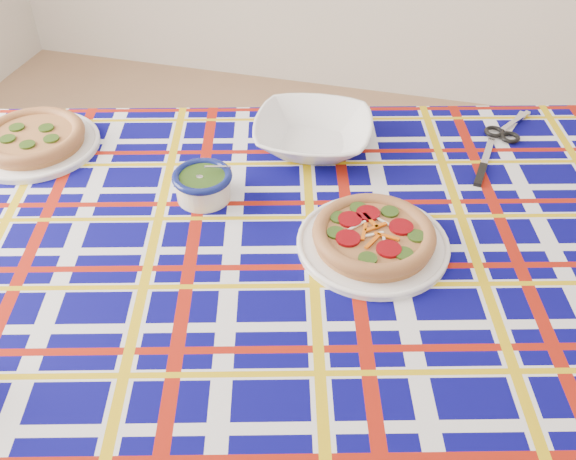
% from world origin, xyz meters
% --- Properties ---
extents(floor, '(4.00, 4.00, 0.00)m').
position_xyz_m(floor, '(0.00, 0.00, 0.00)').
color(floor, '#986F4E').
rests_on(floor, ground).
extents(dining_table, '(1.81, 1.39, 0.75)m').
position_xyz_m(dining_table, '(-0.01, -0.08, 0.68)').
color(dining_table, brown).
rests_on(dining_table, floor).
extents(tablecloth, '(1.85, 1.43, 0.11)m').
position_xyz_m(tablecloth, '(-0.01, -0.08, 0.70)').
color(tablecloth, '#07055D').
rests_on(tablecloth, dining_table).
extents(main_focaccia_plate, '(0.40, 0.40, 0.06)m').
position_xyz_m(main_focaccia_plate, '(0.19, -0.06, 0.79)').
color(main_focaccia_plate, '#A86B3B').
rests_on(main_focaccia_plate, tablecloth).
extents(pesto_bowl, '(0.15, 0.15, 0.08)m').
position_xyz_m(pesto_bowl, '(-0.19, 0.00, 0.80)').
color(pesto_bowl, '#1D380F').
rests_on(pesto_bowl, tablecloth).
extents(serving_bowl, '(0.31, 0.31, 0.07)m').
position_xyz_m(serving_bowl, '(-0.01, 0.26, 0.79)').
color(serving_bowl, white).
rests_on(serving_bowl, tablecloth).
extents(second_focaccia_plate, '(0.40, 0.40, 0.06)m').
position_xyz_m(second_focaccia_plate, '(-0.65, 0.08, 0.79)').
color(second_focaccia_plate, '#A86B3B').
rests_on(second_focaccia_plate, tablecloth).
extents(table_knife, '(0.05, 0.22, 0.01)m').
position_xyz_m(table_knife, '(0.40, 0.33, 0.76)').
color(table_knife, silver).
rests_on(table_knife, tablecloth).
extents(kitchen_scissors, '(0.17, 0.22, 0.02)m').
position_xyz_m(kitchen_scissors, '(0.46, 0.49, 0.77)').
color(kitchen_scissors, silver).
rests_on(kitchen_scissors, tablecloth).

